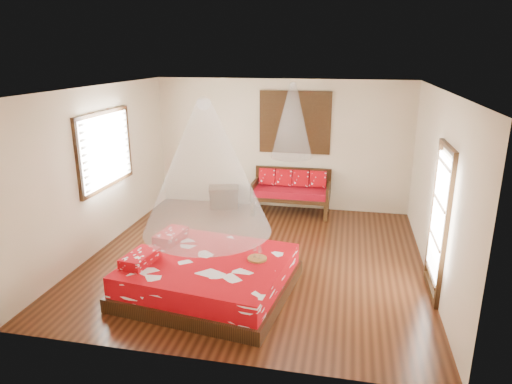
% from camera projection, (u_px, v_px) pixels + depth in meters
% --- Properties ---
extents(room, '(5.54, 5.54, 2.84)m').
position_uv_depth(room, '(256.00, 178.00, 7.31)').
color(room, black).
rests_on(room, ground).
extents(bed, '(2.50, 2.32, 0.65)m').
position_uv_depth(bed, '(208.00, 275.00, 6.57)').
color(bed, black).
rests_on(bed, floor).
extents(daybed, '(1.64, 0.73, 0.94)m').
position_uv_depth(daybed, '(291.00, 189.00, 9.73)').
color(daybed, black).
rests_on(daybed, floor).
extents(storage_chest, '(0.76, 0.64, 0.46)m').
position_uv_depth(storage_chest, '(224.00, 197.00, 10.18)').
color(storage_chest, black).
rests_on(storage_chest, floor).
extents(shutter_panel, '(1.52, 0.06, 1.32)m').
position_uv_depth(shutter_panel, '(295.00, 122.00, 9.65)').
color(shutter_panel, black).
rests_on(shutter_panel, wall_back).
extents(window_left, '(0.10, 1.74, 1.34)m').
position_uv_depth(window_left, '(106.00, 150.00, 7.93)').
color(window_left, black).
rests_on(window_left, wall_left).
extents(glazed_door, '(0.08, 1.02, 2.16)m').
position_uv_depth(glazed_door, '(439.00, 222.00, 6.32)').
color(glazed_door, black).
rests_on(glazed_door, floor).
extents(wine_tray, '(0.28, 0.28, 0.22)m').
position_uv_depth(wine_tray, '(257.00, 256.00, 6.47)').
color(wine_tray, brown).
rests_on(wine_tray, bed).
extents(mosquito_net_main, '(1.78, 1.78, 1.80)m').
position_uv_depth(mosquito_net_main, '(206.00, 168.00, 6.09)').
color(mosquito_net_main, white).
rests_on(mosquito_net_main, ceiling).
extents(mosquito_net_daybed, '(0.84, 0.84, 1.50)m').
position_uv_depth(mosquito_net_daybed, '(292.00, 121.00, 9.18)').
color(mosquito_net_daybed, white).
rests_on(mosquito_net_daybed, ceiling).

